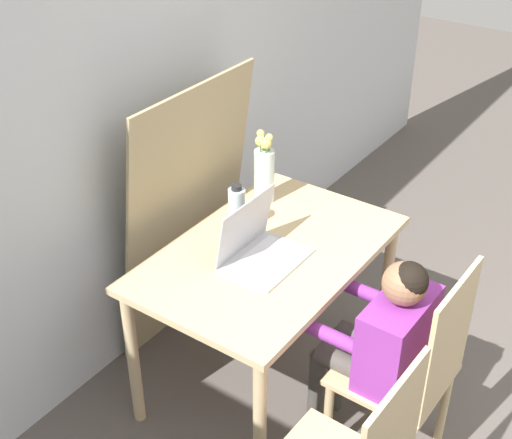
{
  "coord_description": "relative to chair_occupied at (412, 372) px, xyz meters",
  "views": [
    {
      "loc": [
        -1.72,
        0.21,
        2.37
      ],
      "look_at": [
        0.2,
        1.55,
        0.89
      ],
      "focal_mm": 50.0,
      "sensor_mm": 36.0,
      "label": 1
    }
  ],
  "objects": [
    {
      "name": "chair_occupied",
      "position": [
        0.0,
        0.0,
        0.0
      ],
      "size": [
        0.41,
        0.41,
        0.94
      ],
      "rotation": [
        0.0,
        0.0,
        3.12
      ],
      "color": "#D6B784",
      "rests_on": "ground_plane"
    },
    {
      "name": "person_seated",
      "position": [
        0.0,
        0.13,
        0.11
      ],
      "size": [
        0.36,
        0.43,
        0.94
      ],
      "rotation": [
        0.0,
        0.0,
        3.12
      ],
      "color": "purple",
      "rests_on": "ground_plane"
    },
    {
      "name": "dining_table",
      "position": [
        0.06,
        0.69,
        0.15
      ],
      "size": [
        1.13,
        0.73,
        0.71
      ],
      "color": "#D6B784",
      "rests_on": "ground_plane"
    },
    {
      "name": "laptop",
      "position": [
        -0.01,
        0.7,
        0.3
      ],
      "size": [
        0.34,
        0.25,
        0.25
      ],
      "rotation": [
        0.0,
        0.0,
        -0.0
      ],
      "color": "#B2B2B7",
      "rests_on": "dining_table"
    },
    {
      "name": "flower_vase",
      "position": [
        0.38,
        0.94,
        0.4
      ],
      "size": [
        0.09,
        0.09,
        0.34
      ],
      "color": "silver",
      "rests_on": "dining_table"
    },
    {
      "name": "wall_back",
      "position": [
        -0.21,
        1.38,
        0.78
      ],
      "size": [
        6.4,
        0.05,
        2.5
      ],
      "color": "silver",
      "rests_on": "ground_plane"
    },
    {
      "name": "cardboard_panel",
      "position": [
        0.18,
        1.23,
        0.17
      ],
      "size": [
        0.8,
        0.2,
        1.29
      ],
      "color": "tan",
      "rests_on": "ground_plane"
    },
    {
      "name": "water_bottle",
      "position": [
        0.11,
        0.89,
        0.34
      ],
      "size": [
        0.07,
        0.07,
        0.21
      ],
      "color": "silver",
      "rests_on": "dining_table"
    }
  ]
}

